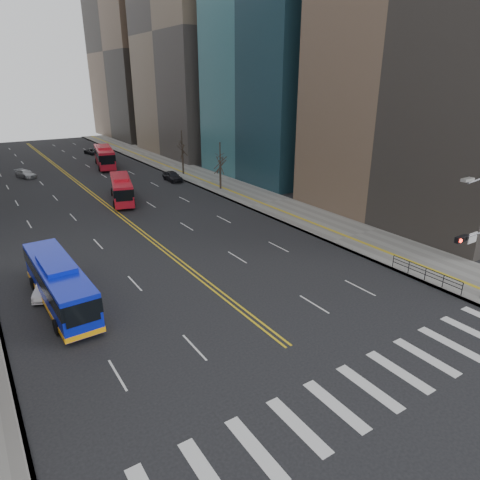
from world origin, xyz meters
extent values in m
plane|color=black|center=(0.00, 0.00, 0.00)|extent=(220.00, 220.00, 0.00)
cube|color=slate|center=(17.50, 45.00, 0.07)|extent=(7.00, 130.00, 0.15)
cube|color=silver|center=(-8.27, 0.00, 0.01)|extent=(0.70, 4.00, 0.01)
cube|color=silver|center=(-5.91, 0.00, 0.01)|extent=(0.70, 4.00, 0.01)
cube|color=silver|center=(-3.55, 0.00, 0.01)|extent=(0.70, 4.00, 0.01)
cube|color=silver|center=(-1.18, 0.00, 0.01)|extent=(0.70, 4.00, 0.01)
cube|color=silver|center=(1.18, 0.00, 0.01)|extent=(0.70, 4.00, 0.01)
cube|color=silver|center=(3.55, 0.00, 0.01)|extent=(0.70, 4.00, 0.01)
cube|color=silver|center=(5.91, 0.00, 0.01)|extent=(0.70, 4.00, 0.01)
cube|color=silver|center=(8.27, 0.00, 0.01)|extent=(0.70, 4.00, 0.01)
cube|color=silver|center=(10.64, 0.00, 0.01)|extent=(0.70, 4.00, 0.01)
cube|color=gold|center=(-0.20, 55.00, 0.01)|extent=(0.15, 100.00, 0.01)
cube|color=gold|center=(0.20, 55.00, 0.01)|extent=(0.15, 100.00, 0.01)
cube|color=#776552|center=(30.00, 71.00, 23.00)|extent=(20.00, 26.00, 46.00)
cube|color=brown|center=(29.00, 103.00, 21.00)|extent=(18.00, 30.00, 42.00)
cylinder|color=slate|center=(12.95, 2.00, 5.50)|extent=(4.50, 0.12, 0.12)
cube|color=black|center=(11.00, 2.00, 5.50)|extent=(1.10, 0.28, 0.38)
cylinder|color=#FF190C|center=(10.65, 1.84, 5.50)|extent=(0.24, 0.08, 0.24)
cylinder|color=black|center=(11.00, 1.84, 5.50)|extent=(0.24, 0.08, 0.24)
cylinder|color=black|center=(11.35, 1.84, 5.50)|extent=(0.24, 0.08, 0.24)
cube|color=silver|center=(12.30, 2.00, 5.30)|extent=(0.90, 0.06, 0.70)
cube|color=#999993|center=(10.40, 2.00, 9.30)|extent=(0.90, 0.35, 0.18)
cube|color=black|center=(14.30, 6.00, 1.15)|extent=(0.04, 6.00, 0.04)
cylinder|color=black|center=(14.30, 3.00, 0.65)|extent=(0.06, 0.06, 1.00)
cylinder|color=black|center=(14.30, 4.50, 0.65)|extent=(0.06, 0.06, 1.00)
cylinder|color=black|center=(14.30, 6.00, 0.65)|extent=(0.06, 0.06, 1.00)
cylinder|color=black|center=(14.30, 7.50, 0.65)|extent=(0.06, 0.06, 1.00)
cylinder|color=black|center=(14.30, 9.00, 0.65)|extent=(0.06, 0.06, 1.00)
cylinder|color=black|center=(16.00, 40.00, 1.75)|extent=(0.28, 0.28, 3.50)
cylinder|color=black|center=(16.00, 52.00, 1.88)|extent=(0.28, 0.28, 3.75)
cube|color=#0C1BBA|center=(-10.08, 17.51, 1.68)|extent=(2.73, 11.34, 2.65)
cube|color=black|center=(-10.08, 17.51, 2.21)|extent=(2.79, 11.36, 0.96)
cube|color=#0C1BBA|center=(-10.08, 17.51, 3.10)|extent=(2.01, 4.00, 0.40)
cube|color=#FFA50D|center=(-10.08, 17.51, 0.55)|extent=(2.79, 11.36, 0.35)
cylinder|color=black|center=(-11.13, 13.86, 0.50)|extent=(0.33, 1.01, 1.00)
cylinder|color=black|center=(-8.79, 13.94, 0.50)|extent=(0.33, 1.01, 1.00)
cylinder|color=black|center=(-11.38, 21.07, 0.50)|extent=(0.33, 1.01, 1.00)
cylinder|color=black|center=(-9.03, 21.15, 0.50)|extent=(0.33, 1.01, 1.00)
cube|color=red|center=(2.31, 41.61, 1.63)|extent=(4.78, 10.26, 2.56)
cube|color=black|center=(2.31, 41.61, 2.16)|extent=(4.85, 10.30, 0.93)
cube|color=red|center=(2.31, 41.61, 3.01)|extent=(2.66, 3.86, 0.40)
cylinder|color=black|center=(0.38, 38.81, 0.50)|extent=(0.55, 1.04, 1.00)
cylinder|color=black|center=(2.58, 38.22, 0.50)|extent=(0.55, 1.04, 1.00)
cylinder|color=black|center=(2.04, 45.00, 0.50)|extent=(0.55, 1.04, 1.00)
cylinder|color=black|center=(4.24, 44.41, 0.50)|extent=(0.55, 1.04, 1.00)
cube|color=red|center=(7.20, 65.43, 1.84)|extent=(4.80, 11.73, 2.98)
cube|color=black|center=(7.20, 65.43, 2.41)|extent=(4.86, 11.76, 1.07)
cube|color=red|center=(7.20, 65.43, 3.43)|extent=(2.83, 4.34, 0.40)
cylinder|color=black|center=(5.20, 62.10, 0.50)|extent=(0.49, 1.04, 1.00)
cylinder|color=black|center=(7.75, 61.59, 0.50)|extent=(0.49, 1.04, 1.00)
cylinder|color=black|center=(6.65, 69.28, 0.50)|extent=(0.49, 1.04, 1.00)
cylinder|color=black|center=(9.20, 68.77, 0.50)|extent=(0.49, 1.04, 1.00)
imported|color=white|center=(-10.49, 19.71, 0.66)|extent=(2.95, 4.25, 1.33)
imported|color=black|center=(12.50, 48.56, 0.77)|extent=(1.82, 4.50, 1.53)
imported|color=#ABACB1|center=(-6.04, 63.44, 0.62)|extent=(3.11, 4.59, 1.23)
imported|color=black|center=(8.88, 80.44, 0.55)|extent=(2.73, 4.29, 1.10)
camera|label=1|loc=(-14.03, -11.29, 14.82)|focal=32.00mm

